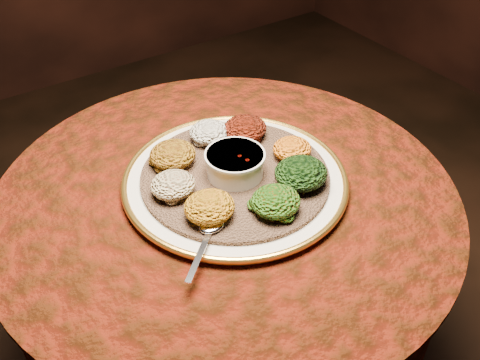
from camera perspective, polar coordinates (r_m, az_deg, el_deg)
table at (r=1.23m, az=-1.41°, el=-7.49°), size 0.96×0.96×0.73m
platter at (r=1.11m, az=-0.53°, el=0.02°), size 0.49×0.49×0.02m
injera at (r=1.10m, az=-0.53°, el=0.46°), size 0.40×0.40×0.01m
stew_bowl at (r=1.08m, az=-0.54°, el=1.89°), size 0.12×0.12×0.05m
spoon at (r=0.97m, az=-3.22°, el=-5.37°), size 0.13×0.11×0.01m
portion_ayib at (r=1.19m, az=-3.33°, el=5.13°), size 0.09×0.08×0.04m
portion_kitfo at (r=1.20m, az=0.55°, el=5.54°), size 0.10×0.09×0.05m
portion_tikil at (r=1.14m, az=5.58°, el=3.32°), size 0.08×0.08×0.04m
portion_gomen at (r=1.07m, az=6.53°, el=0.74°), size 0.11×0.10×0.05m
portion_mixveg at (r=1.00m, az=3.82°, el=-2.29°), size 0.10×0.09×0.05m
portion_kik at (r=0.99m, az=-3.28°, el=-2.89°), size 0.10×0.09×0.05m
portion_timatim at (r=1.05m, az=-7.15°, el=-0.52°), size 0.09×0.08×0.04m
portion_shiro at (r=1.12m, az=-7.19°, el=2.71°), size 0.10×0.09×0.05m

